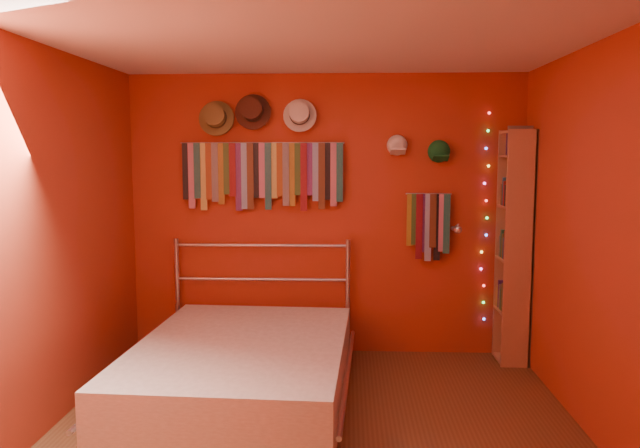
# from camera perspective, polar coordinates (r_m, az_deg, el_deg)

# --- Properties ---
(ground) EXTENTS (3.50, 3.50, 0.00)m
(ground) POSITION_cam_1_polar(r_m,az_deg,el_deg) (4.22, -0.40, -18.86)
(ground) COLOR brown
(ground) RESTS_ON ground
(back_wall) EXTENTS (3.50, 0.02, 2.50)m
(back_wall) POSITION_cam_1_polar(r_m,az_deg,el_deg) (5.59, 0.53, 0.80)
(back_wall) COLOR #AB251B
(back_wall) RESTS_ON ground
(right_wall) EXTENTS (0.02, 3.50, 2.50)m
(right_wall) POSITION_cam_1_polar(r_m,az_deg,el_deg) (4.15, 24.52, -1.80)
(right_wall) COLOR #AB251B
(right_wall) RESTS_ON ground
(left_wall) EXTENTS (0.02, 3.50, 2.50)m
(left_wall) POSITION_cam_1_polar(r_m,az_deg,el_deg) (4.31, -24.33, -1.49)
(left_wall) COLOR #AB251B
(left_wall) RESTS_ON ground
(ceiling) EXTENTS (3.50, 3.50, 0.02)m
(ceiling) POSITION_cam_1_polar(r_m,az_deg,el_deg) (3.87, -0.43, 16.82)
(ceiling) COLOR white
(ceiling) RESTS_ON back_wall
(tie_rack) EXTENTS (1.45, 0.03, 0.60)m
(tie_rack) POSITION_cam_1_polar(r_m,az_deg,el_deg) (5.55, -5.32, 4.76)
(tie_rack) COLOR silver
(tie_rack) RESTS_ON back_wall
(small_tie_rack) EXTENTS (0.40, 0.03, 0.60)m
(small_tie_rack) POSITION_cam_1_polar(r_m,az_deg,el_deg) (5.57, 9.90, 0.11)
(small_tie_rack) COLOR silver
(small_tie_rack) RESTS_ON back_wall
(fedora_olive) EXTENTS (0.31, 0.17, 0.31)m
(fedora_olive) POSITION_cam_1_polar(r_m,az_deg,el_deg) (5.59, -9.53, 9.62)
(fedora_olive) COLOR brown
(fedora_olive) RESTS_ON back_wall
(fedora_brown) EXTENTS (0.32, 0.17, 0.31)m
(fedora_brown) POSITION_cam_1_polar(r_m,az_deg,el_deg) (5.53, -6.22, 10.27)
(fedora_brown) COLOR #422217
(fedora_brown) RESTS_ON back_wall
(fedora_white) EXTENTS (0.29, 0.16, 0.29)m
(fedora_white) POSITION_cam_1_polar(r_m,az_deg,el_deg) (5.49, -1.88, 10.00)
(fedora_white) COLOR silver
(fedora_white) RESTS_ON back_wall
(cap_white) EXTENTS (0.18, 0.23, 0.18)m
(cap_white) POSITION_cam_1_polar(r_m,az_deg,el_deg) (5.52, 7.06, 7.14)
(cap_white) COLOR white
(cap_white) RESTS_ON back_wall
(cap_green) EXTENTS (0.19, 0.24, 0.19)m
(cap_green) POSITION_cam_1_polar(r_m,az_deg,el_deg) (5.56, 10.82, 6.53)
(cap_green) COLOR #186C2A
(cap_green) RESTS_ON back_wall
(fairy_lights) EXTENTS (0.06, 0.02, 1.85)m
(fairy_lights) POSITION_cam_1_polar(r_m,az_deg,el_deg) (5.68, 14.88, 0.54)
(fairy_lights) COLOR #FF3333
(fairy_lights) RESTS_ON back_wall
(reading_lamp) EXTENTS (0.07, 0.30, 0.09)m
(reading_lamp) POSITION_cam_1_polar(r_m,az_deg,el_deg) (5.44, 12.44, -0.47)
(reading_lamp) COLOR silver
(reading_lamp) RESTS_ON back_wall
(bookshelf) EXTENTS (0.25, 0.34, 2.00)m
(bookshelf) POSITION_cam_1_polar(r_m,az_deg,el_deg) (5.59, 17.69, -1.92)
(bookshelf) COLOR #B0734F
(bookshelf) RESTS_ON ground
(bed) EXTENTS (1.67, 2.19, 1.04)m
(bed) POSITION_cam_1_polar(r_m,az_deg,el_deg) (4.70, -7.14, -12.99)
(bed) COLOR silver
(bed) RESTS_ON ground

